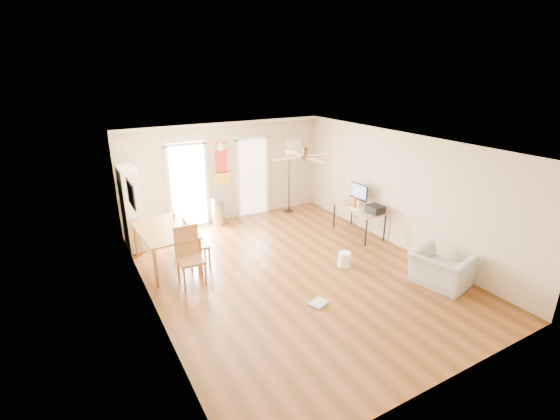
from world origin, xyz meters
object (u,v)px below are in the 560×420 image
dining_table (166,247)px  printer (375,209)px  armchair (441,269)px  wastebasket_b (416,262)px  dining_chair_right_a (184,230)px  wastebasket_a (344,259)px  torchiere_lamp (289,182)px  bookshelf (132,208)px  dining_chair_right_b (197,243)px  dining_chair_near (191,258)px  trash_can (218,212)px  computer_desk (358,221)px

dining_table → printer: bearing=-13.9°
armchair → wastebasket_b: bearing=-22.0°
dining_chair_right_a → wastebasket_a: bearing=-113.3°
dining_chair_right_a → torchiere_lamp: torchiere_lamp is taller
printer → bookshelf: bearing=152.0°
armchair → dining_table: bearing=38.9°
torchiere_lamp → printer: (0.72, -2.73, -0.09)m
torchiere_lamp → dining_chair_right_b: bearing=-149.8°
bookshelf → wastebasket_b: size_ratio=6.60×
dining_chair_near → trash_can: (1.54, 2.61, -0.20)m
dining_chair_right_b → wastebasket_b: (3.85, -2.30, -0.38)m
printer → armchair: bearing=-99.6°
wastebasket_b → wastebasket_a: bearing=146.1°
dining_chair_near → printer: size_ratio=3.04×
computer_desk → trash_can: bearing=140.4°
dining_table → dining_chair_right_a: 0.82m
bookshelf → wastebasket_a: 4.84m
bookshelf → armchair: (4.69, -4.64, -0.61)m
dining_chair_right_b → armchair: bearing=-123.7°
dining_table → wastebasket_a: (3.20, -1.83, -0.26)m
dining_chair_right_b → dining_chair_near: bearing=157.0°
dining_chair_right_a → wastebasket_b: bearing=-110.8°
dining_table → dining_chair_right_b: bearing=-32.3°
dining_table → dining_chair_near: (0.21, -0.99, 0.15)m
dining_table → dining_chair_right_b: size_ratio=1.57×
dining_chair_right_a → dining_chair_near: dining_chair_near is taller
bookshelf → wastebasket_a: bearing=-46.6°
dining_chair_near → trash_can: 3.04m
dining_table → trash_can: 2.39m
trash_can → wastebasket_b: (2.65, -4.26, -0.22)m
dining_chair_right_b → printer: bearing=-96.3°
bookshelf → wastebasket_a: bookshelf is taller
torchiere_lamp → dining_chair_right_a: bearing=-163.5°
dining_chair_right_b → armchair: (3.75, -2.98, -0.20)m
printer → wastebasket_a: (-1.40, -0.70, -0.64)m
wastebasket_a → bookshelf: bearing=138.8°
dining_chair_right_b → trash_can: 2.31m
trash_can → computer_desk: bearing=-39.6°
armchair → dining_chair_right_b: bearing=38.2°
bookshelf → torchiere_lamp: (4.27, 0.28, -0.05)m
dining_table → dining_chair_near: size_ratio=1.48×
bookshelf → computer_desk: bookshelf is taller
torchiere_lamp → armchair: bearing=-85.1°
torchiere_lamp → armchair: 4.97m
computer_desk → dining_table: bearing=171.5°
computer_desk → wastebasket_a: 1.78m
dining_chair_right_b → torchiere_lamp: size_ratio=0.60×
bookshelf → trash_can: (2.14, 0.31, -0.58)m
torchiere_lamp → printer: size_ratio=4.79×
wastebasket_a → dining_chair_right_a: bearing=137.3°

